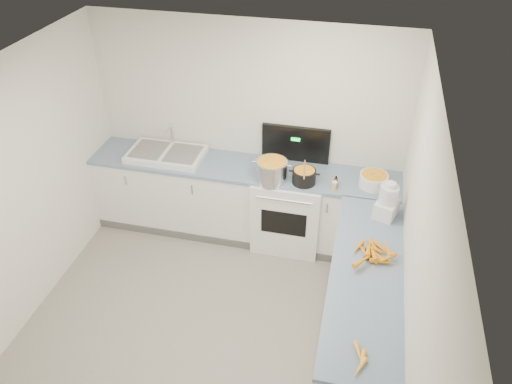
% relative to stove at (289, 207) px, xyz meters
% --- Properties ---
extents(floor, '(3.50, 4.00, 0.00)m').
position_rel_stove_xyz_m(floor, '(-0.55, -1.69, -0.47)').
color(floor, gray).
rests_on(floor, ground).
extents(ceiling, '(3.50, 4.00, 0.00)m').
position_rel_stove_xyz_m(ceiling, '(-0.55, -1.69, 2.03)').
color(ceiling, silver).
rests_on(ceiling, ground).
extents(wall_back, '(3.50, 0.00, 2.50)m').
position_rel_stove_xyz_m(wall_back, '(-0.55, 0.31, 0.78)').
color(wall_back, silver).
rests_on(wall_back, ground).
extents(wall_left, '(0.00, 4.00, 2.50)m').
position_rel_stove_xyz_m(wall_left, '(-2.30, -1.69, 0.78)').
color(wall_left, silver).
rests_on(wall_left, ground).
extents(wall_right, '(0.00, 4.00, 2.50)m').
position_rel_stove_xyz_m(wall_right, '(1.20, -1.69, 0.78)').
color(wall_right, silver).
rests_on(wall_right, ground).
extents(counter_back, '(3.50, 0.62, 0.94)m').
position_rel_stove_xyz_m(counter_back, '(-0.55, 0.01, -0.00)').
color(counter_back, white).
rests_on(counter_back, ground).
extents(counter_right, '(0.62, 2.20, 0.94)m').
position_rel_stove_xyz_m(counter_right, '(0.90, -1.39, -0.00)').
color(counter_right, white).
rests_on(counter_right, ground).
extents(stove, '(0.76, 0.65, 1.36)m').
position_rel_stove_xyz_m(stove, '(0.00, 0.00, 0.00)').
color(stove, white).
rests_on(stove, ground).
extents(sink, '(0.86, 0.52, 0.31)m').
position_rel_stove_xyz_m(sink, '(-1.45, 0.02, 0.50)').
color(sink, white).
rests_on(sink, counter_back).
extents(steel_pot, '(0.42, 0.42, 0.25)m').
position_rel_stove_xyz_m(steel_pot, '(-0.18, -0.16, 0.57)').
color(steel_pot, silver).
rests_on(steel_pot, stove).
extents(black_pot, '(0.32, 0.32, 0.18)m').
position_rel_stove_xyz_m(black_pot, '(0.17, -0.15, 0.54)').
color(black_pot, black).
rests_on(black_pot, stove).
extents(wooden_spoon, '(0.06, 0.36, 0.02)m').
position_rel_stove_xyz_m(wooden_spoon, '(0.17, -0.15, 0.63)').
color(wooden_spoon, '#AD7A47').
rests_on(wooden_spoon, black_pot).
extents(mixing_bowl, '(0.39, 0.39, 0.14)m').
position_rel_stove_xyz_m(mixing_bowl, '(0.89, -0.04, 0.53)').
color(mixing_bowl, white).
rests_on(mixing_bowl, counter_back).
extents(extract_bottle, '(0.04, 0.04, 0.11)m').
position_rel_stove_xyz_m(extract_bottle, '(0.50, -0.15, 0.52)').
color(extract_bottle, '#593319').
rests_on(extract_bottle, counter_back).
extents(spice_jar, '(0.05, 0.05, 0.08)m').
position_rel_stove_xyz_m(spice_jar, '(0.50, -0.20, 0.51)').
color(spice_jar, '#E5B266').
rests_on(spice_jar, counter_back).
extents(food_processor, '(0.25, 0.28, 0.39)m').
position_rel_stove_xyz_m(food_processor, '(1.02, -0.54, 0.63)').
color(food_processor, white).
rests_on(food_processor, counter_right).
extents(carrot_pile, '(0.39, 0.44, 0.09)m').
position_rel_stove_xyz_m(carrot_pile, '(0.94, -1.15, 0.50)').
color(carrot_pile, orange).
rests_on(carrot_pile, counter_right).
extents(peeled_carrots, '(0.12, 0.30, 0.04)m').
position_rel_stove_xyz_m(peeled_carrots, '(0.89, -2.27, 0.49)').
color(peeled_carrots, '#FFA626').
rests_on(peeled_carrots, counter_right).
extents(peelings, '(0.17, 0.25, 0.01)m').
position_rel_stove_xyz_m(peelings, '(-1.70, 0.00, 0.54)').
color(peelings, tan).
rests_on(peelings, sink).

